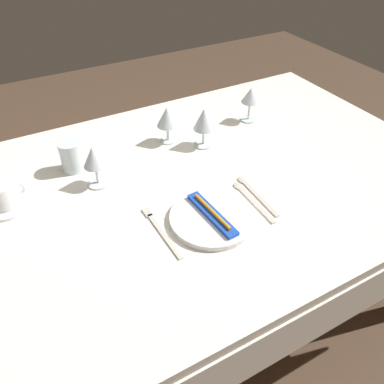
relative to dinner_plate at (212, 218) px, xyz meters
name	(u,v)px	position (x,y,z in m)	size (l,w,h in m)	color
ground_plane	(188,310)	(0.02, 0.20, -0.75)	(6.00, 6.00, 0.00)	#4C3828
dining_table	(187,200)	(0.02, 0.20, -0.09)	(1.80, 1.11, 0.74)	silver
dinner_plate	(212,218)	(0.00, 0.00, 0.00)	(0.25, 0.25, 0.02)	white
toothbrush_package	(212,214)	(0.00, 0.00, 0.02)	(0.05, 0.21, 0.02)	blue
fork_outer	(160,230)	(-0.15, 0.03, -0.01)	(0.02, 0.23, 0.00)	beige
spoon_soup	(248,197)	(0.15, 0.03, -0.01)	(0.03, 0.21, 0.01)	beige
spoon_dessert	(253,191)	(0.18, 0.05, -0.01)	(0.03, 0.22, 0.01)	beige
saucer_left	(7,205)	(-0.52, 0.35, 0.00)	(0.14, 0.14, 0.01)	white
coffee_cup_left	(3,194)	(-0.51, 0.35, 0.04)	(0.11, 0.08, 0.07)	white
wine_glass_centre	(94,159)	(-0.24, 0.32, 0.09)	(0.07, 0.07, 0.14)	silver
wine_glass_left	(250,97)	(0.44, 0.44, 0.09)	(0.07, 0.07, 0.14)	silver
wine_glass_right	(204,121)	(0.18, 0.36, 0.09)	(0.08, 0.08, 0.15)	silver
wine_glass_far	(167,118)	(0.08, 0.45, 0.09)	(0.08, 0.08, 0.14)	silver
drink_tumbler	(71,156)	(-0.28, 0.44, 0.04)	(0.07, 0.07, 0.10)	silver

